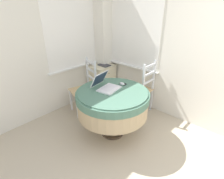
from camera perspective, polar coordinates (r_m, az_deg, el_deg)
corner_room_shell at (r=2.72m, az=1.17°, el=13.01°), size 4.08×4.71×2.55m
round_dining_table at (r=2.60m, az=0.20°, el=-3.80°), size 1.08×1.08×0.76m
laptop at (r=2.59m, az=-2.08°, el=1.38°), size 0.38×0.40×0.24m
computer_mouse at (r=2.71m, az=3.32°, el=1.86°), size 0.06×0.09×0.05m
cell_phone at (r=2.76m, az=3.61°, el=1.91°), size 0.06×0.11×0.01m
dining_chair_near_back_window at (r=3.31m, az=-8.75°, el=0.30°), size 0.52×0.49×1.02m
dining_chair_near_right_window at (r=3.30m, az=9.48°, el=0.18°), size 0.39×0.44×1.02m
corner_cabinet at (r=3.90m, az=-3.14°, el=2.86°), size 0.53×0.42×0.72m
book_on_cabinet at (r=3.75m, az=-2.54°, el=7.96°), size 0.17×0.24×0.02m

